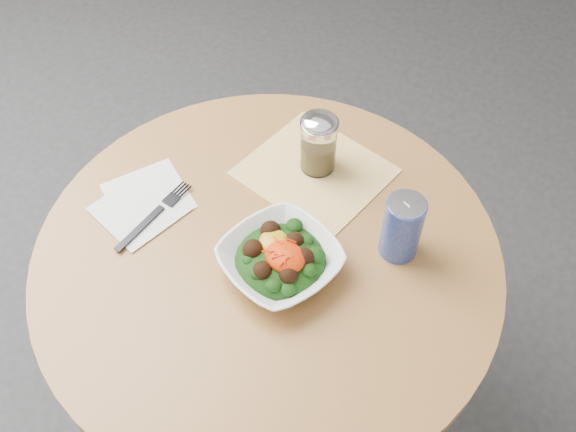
{
  "coord_description": "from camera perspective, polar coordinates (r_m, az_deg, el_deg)",
  "views": [
    {
      "loc": [
        0.43,
        -0.56,
        1.76
      ],
      "look_at": [
        0.01,
        0.05,
        0.81
      ],
      "focal_mm": 40.0,
      "sensor_mm": 36.0,
      "label": 1
    }
  ],
  "objects": [
    {
      "name": "ground",
      "position": [
        1.89,
        -1.27,
        -16.24
      ],
      "size": [
        6.0,
        6.0,
        0.0
      ],
      "primitive_type": "plane",
      "color": "#2C2C2E",
      "rests_on": "ground"
    },
    {
      "name": "salad_bowl",
      "position": [
        1.18,
        -0.69,
        -3.87
      ],
      "size": [
        0.26,
        0.26,
        0.08
      ],
      "color": "white",
      "rests_on": "table"
    },
    {
      "name": "fork",
      "position": [
        1.3,
        -11.67,
        0.2
      ],
      "size": [
        0.03,
        0.21,
        0.0
      ],
      "color": "black",
      "rests_on": "table"
    },
    {
      "name": "table",
      "position": [
        1.4,
        -1.66,
        -7.73
      ],
      "size": [
        0.9,
        0.9,
        0.75
      ],
      "color": "black",
      "rests_on": "ground"
    },
    {
      "name": "cloth_napkin",
      "position": [
        1.36,
        2.39,
        3.95
      ],
      "size": [
        0.3,
        0.28,
        0.0
      ],
      "primitive_type": "cube",
      "rotation": [
        0.0,
        0.0,
        -0.12
      ],
      "color": "orange",
      "rests_on": "table"
    },
    {
      "name": "spice_shaker",
      "position": [
        1.32,
        2.73,
        6.47
      ],
      "size": [
        0.08,
        0.08,
        0.14
      ],
      "color": "silver",
      "rests_on": "table"
    },
    {
      "name": "beverage_can",
      "position": [
        1.2,
        10.11,
        -1.0
      ],
      "size": [
        0.07,
        0.07,
        0.14
      ],
      "color": "navy",
      "rests_on": "table"
    },
    {
      "name": "paper_napkins",
      "position": [
        1.33,
        -12.7,
        1.2
      ],
      "size": [
        0.21,
        0.23,
        0.0
      ],
      "color": "white",
      "rests_on": "table"
    }
  ]
}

